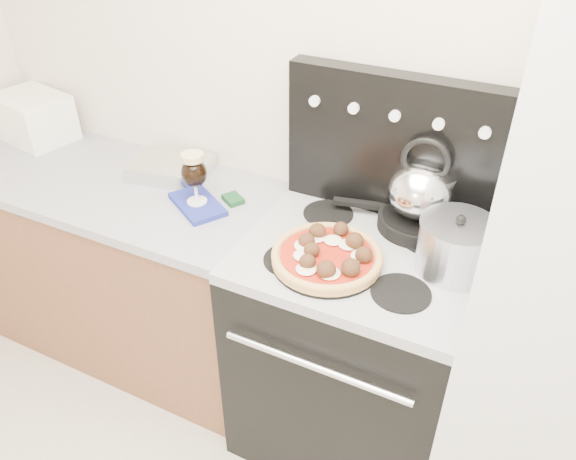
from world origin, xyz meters
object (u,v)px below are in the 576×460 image
Objects in this scene: stove_body at (352,352)px; stock_pot at (455,248)px; oven_mitt at (197,204)px; skillet at (416,222)px; base_cabinet at (124,269)px; pizza at (327,254)px; pizza_pan at (327,262)px; toaster_oven at (34,117)px; tea_kettle at (422,185)px; beer_glass at (195,178)px.

stove_body is 3.91× the size of stock_pot.
skillet is at bearing 14.27° from oven_mitt.
base_cabinet is at bearing 178.11° from oven_mitt.
oven_mitt is 0.68× the size of pizza.
stock_pot is at bearing 1.32° from oven_mitt.
base_cabinet is 1.15m from pizza_pan.
toaster_oven is 1.92m from stock_pot.
stock_pot reaches higher than skillet.
skillet is 1.08× the size of tea_kettle.
pizza is at bearing -122.89° from stove_body.
pizza_pan is at bearing 0.41° from toaster_oven.
pizza_pan is 1.54× the size of stock_pot.
pizza is at bearing -12.22° from beer_glass.
toaster_oven is 1.58m from pizza_pan.
stove_body is 3.62× the size of tea_kettle.
skillet reaches higher than base_cabinet.
tea_kettle is (1.23, 0.18, 0.66)m from base_cabinet.
toaster_oven is 1.00m from oven_mitt.
pizza_pan is (1.55, -0.29, -0.08)m from toaster_oven.
beer_glass is at bearing 167.78° from pizza.
pizza_pan reaches higher than base_cabinet.
tea_kettle is 0.25m from stock_pot.
stock_pot is at bearing 0.27° from base_cabinet.
toaster_oven reaches higher than base_cabinet.
skillet is (0.77, 0.20, 0.03)m from oven_mitt.
beer_glass reaches higher than stock_pot.
stock_pot is at bearing -47.06° from skillet.
toaster_oven reaches higher than pizza_pan.
pizza is at bearing 0.00° from pizza_pan.
pizza_pan reaches higher than oven_mitt.
stove_body is 2.53× the size of pizza_pan.
pizza is (1.55, -0.29, -0.05)m from toaster_oven.
beer_glass is 0.58× the size of pizza.
pizza_pan is at bearing -129.85° from tea_kettle.
pizza_pan is at bearing -7.69° from base_cabinet.
pizza_pan is 0.41m from tea_kettle.
base_cabinet is 1.65× the size of stove_body.
toaster_oven is 1.59× the size of beer_glass.
tea_kettle is at bearing 11.96° from toaster_oven.
pizza_pan is at bearing -122.89° from stove_body.
oven_mitt is 0.59m from pizza_pan.
stock_pot reaches higher than stove_body.
base_cabinet is at bearing 172.31° from pizza.
stock_pot is (0.36, 0.15, 0.08)m from pizza_pan.
tea_kettle is at bearing 0.00° from skillet.
toaster_oven is 1.75m from tea_kettle.
beer_glass is (0.00, 0.00, 0.11)m from oven_mitt.
base_cabinet is 0.66m from oven_mitt.
base_cabinet is 1.40m from tea_kettle.
toaster_oven is 1.75m from skillet.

